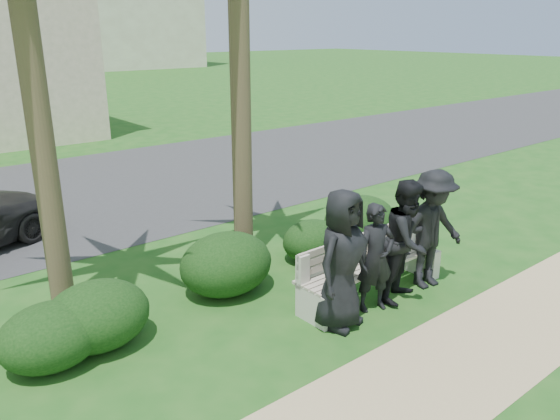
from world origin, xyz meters
The scene contains 13 objects.
ground centered at (0.00, 0.00, 0.00)m, with size 160.00×160.00×0.00m, color #195117.
footpath centered at (0.00, -1.80, 0.00)m, with size 30.00×1.60×0.01m, color tan.
asphalt_street centered at (0.00, 8.00, 0.00)m, with size 160.00×8.00×0.01m, color #2D2D30.
park_bench centered at (1.11, 0.03, 0.40)m, with size 2.53×0.61×0.88m.
man_a centered at (0.15, -0.30, 0.94)m, with size 0.91×0.59×1.87m, color black.
man_b centered at (0.83, -0.28, 0.77)m, with size 0.56×0.37×1.54m, color black.
man_c centered at (1.42, -0.34, 0.89)m, with size 0.86×0.67×1.78m, color black.
man_d centered at (2.02, -0.31, 0.91)m, with size 1.18×0.68×1.82m, color black.
hedge_a centered at (-3.09, 1.18, 0.39)m, with size 1.20×0.99×0.78m, color black.
hedge_b centered at (-2.51, 1.25, 0.43)m, with size 1.31×1.08×0.85m, color black.
hedge_c centered at (-0.46, 1.47, 0.47)m, with size 1.43×1.18×0.93m, color black.
hedge_d centered at (1.35, 1.55, 0.35)m, with size 1.08×0.89×0.70m, color black.
hedge_e centered at (2.49, 1.52, 0.46)m, with size 1.42×1.17×0.93m, color black.
Camera 1 is at (-4.52, -4.76, 3.73)m, focal length 35.00 mm.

